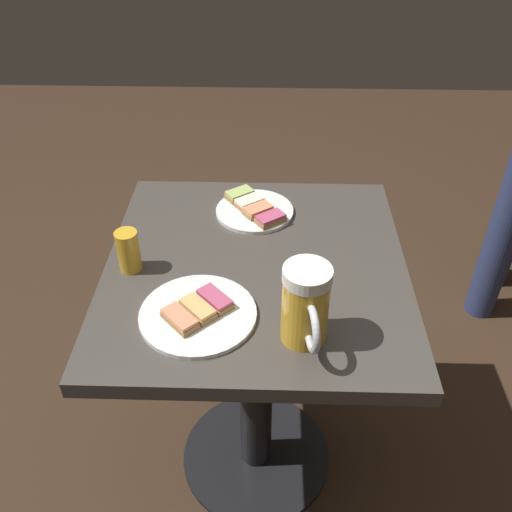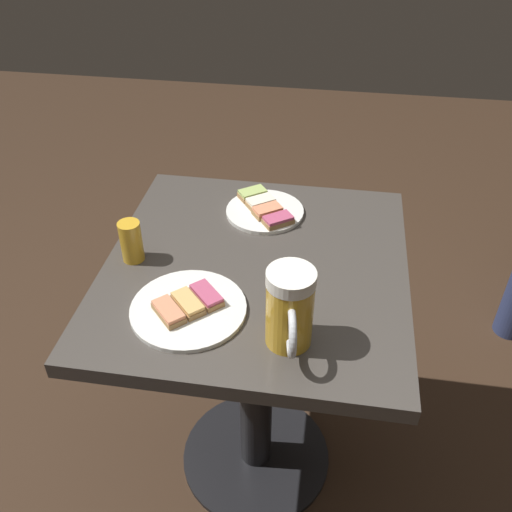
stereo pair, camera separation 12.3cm
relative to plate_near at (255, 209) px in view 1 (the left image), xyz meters
name	(u,v)px [view 1 (the left image)]	position (x,y,z in m)	size (l,w,h in m)	color
ground_plane	(256,456)	(-0.01, 0.20, -0.77)	(6.00, 6.00, 0.00)	#382619
cafe_table	(256,322)	(-0.01, 0.20, -0.19)	(0.67, 0.70, 0.75)	black
plate_near	(255,209)	(0.00, 0.00, 0.00)	(0.19, 0.19, 0.03)	white
plate_far	(198,313)	(0.10, 0.38, 0.00)	(0.23, 0.23, 0.03)	white
beer_mug	(306,306)	(-0.11, 0.43, 0.07)	(0.09, 0.15, 0.16)	gold
beer_glass_small	(128,251)	(0.26, 0.23, 0.04)	(0.05, 0.05, 0.10)	gold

